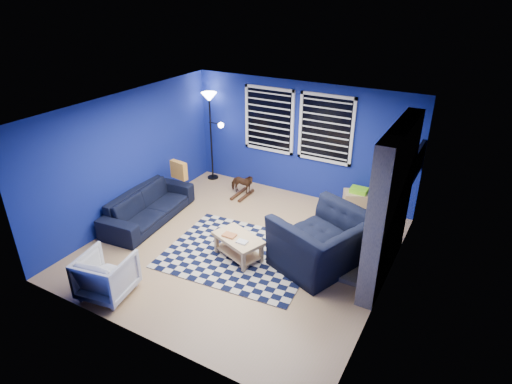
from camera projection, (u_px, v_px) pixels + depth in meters
floor at (241, 247)px, 7.68m from camera, size 5.00×5.00×0.00m
ceiling at (239, 111)px, 6.57m from camera, size 5.00×5.00×0.00m
wall_back at (301, 140)px, 9.08m from camera, size 5.00×0.00×5.00m
wall_left at (129, 157)px, 8.22m from camera, size 0.00×5.00×5.00m
wall_right at (392, 221)px, 6.03m from camera, size 0.00×5.00×5.00m
fireplace at (390, 207)px, 6.51m from camera, size 0.65×2.00×2.50m
window_left at (269, 120)px, 9.23m from camera, size 1.17×0.06×1.42m
window_right at (326, 129)px, 8.66m from camera, size 1.17×0.06×1.42m
tv at (417, 163)px, 7.56m from camera, size 0.07×1.00×0.58m
rug at (240, 254)px, 7.48m from camera, size 2.66×2.20×0.02m
sofa at (149, 206)px, 8.43m from camera, size 2.18×1.03×0.62m
armchair_big at (323, 242)px, 6.97m from camera, size 1.82×1.71×0.95m
armchair_bent at (107, 275)px, 6.40m from camera, size 0.85×0.86×0.68m
rocking_horse at (242, 184)px, 9.37m from camera, size 0.35×0.58×0.46m
coffee_table at (238, 243)px, 7.26m from camera, size 0.99×0.77×0.44m
cabinet at (358, 202)px, 8.71m from camera, size 0.67×0.58×0.56m
floor_lamp at (210, 109)px, 9.62m from camera, size 0.56×0.35×2.07m
throw_pillow at (179, 170)px, 8.79m from camera, size 0.40×0.17×0.37m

